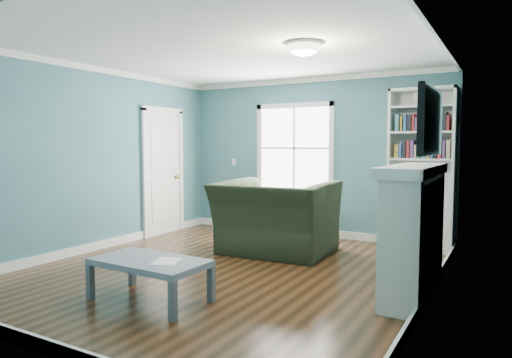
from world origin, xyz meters
The scene contains 13 objects.
floor centered at (0.00, 0.00, 0.00)m, with size 5.00×5.00×0.00m, color black.
room_walls centered at (0.00, 0.00, 1.58)m, with size 5.00×5.00×5.00m.
trim centered at (0.00, 0.00, 1.24)m, with size 4.50×5.00×2.60m.
window centered at (-0.30, 2.49, 1.45)m, with size 1.40×0.06×1.50m.
bookshelf centered at (1.77, 2.30, 0.92)m, with size 0.90×0.35×2.31m.
fireplace centered at (2.08, 0.20, 0.64)m, with size 0.44×1.58×1.30m.
tv centered at (2.20, 0.20, 1.72)m, with size 0.06×1.10×0.65m, color black.
door centered at (-2.22, 1.40, 1.07)m, with size 0.12×0.98×2.17m.
ceiling_fixture centered at (0.90, 0.10, 2.55)m, with size 0.38×0.38×0.15m.
light_switch centered at (-1.50, 2.48, 1.20)m, with size 0.08×0.01×0.12m, color white.
recliner centered at (0.06, 1.10, 0.67)m, with size 1.53×0.99×1.34m, color black.
coffee_table centered at (-0.10, -1.25, 0.35)m, with size 1.13×0.64×0.40m.
paper_sheet centered at (0.10, -1.24, 0.41)m, with size 0.23×0.29×0.00m, color white.
Camera 1 is at (2.91, -4.50, 1.50)m, focal length 32.00 mm.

